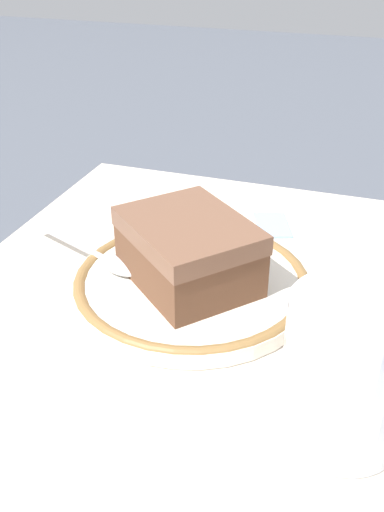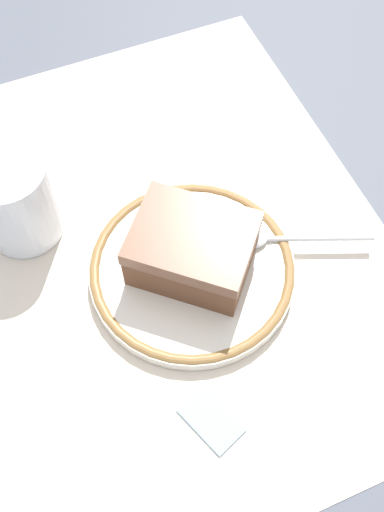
{
  "view_description": "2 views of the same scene",
  "coord_description": "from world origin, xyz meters",
  "px_view_note": "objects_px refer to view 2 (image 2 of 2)",
  "views": [
    {
      "loc": [
        0.32,
        0.11,
        0.26
      ],
      "look_at": [
        -0.04,
        -0.02,
        0.03
      ],
      "focal_mm": 40.82,
      "sensor_mm": 36.0,
      "label": 1
    },
    {
      "loc": [
        -0.28,
        0.09,
        0.49
      ],
      "look_at": [
        -0.04,
        -0.02,
        0.03
      ],
      "focal_mm": 43.08,
      "sensor_mm": 36.0,
      "label": 2
    }
  ],
  "objects_px": {
    "spoon": "(264,238)",
    "plate": "(192,269)",
    "cup": "(17,204)",
    "sugar_packet": "(211,419)",
    "cake_slice": "(192,249)"
  },
  "relations": [
    {
      "from": "plate",
      "to": "cake_slice",
      "type": "height_order",
      "value": "cake_slice"
    },
    {
      "from": "plate",
      "to": "sugar_packet",
      "type": "relative_size",
      "value": 3.71
    },
    {
      "from": "cup",
      "to": "sugar_packet",
      "type": "xyz_separation_m",
      "value": [
        -0.24,
        -0.09,
        -0.03
      ]
    },
    {
      "from": "cup",
      "to": "sugar_packet",
      "type": "bearing_deg",
      "value": -159.56
    },
    {
      "from": "spoon",
      "to": "plate",
      "type": "bearing_deg",
      "value": 90.53
    },
    {
      "from": "spoon",
      "to": "cup",
      "type": "distance_m",
      "value": 0.22
    },
    {
      "from": "plate",
      "to": "spoon",
      "type": "distance_m",
      "value": 0.07
    },
    {
      "from": "spoon",
      "to": "sugar_packet",
      "type": "distance_m",
      "value": 0.17
    },
    {
      "from": "sugar_packet",
      "to": "cup",
      "type": "bearing_deg",
      "value": 20.44
    },
    {
      "from": "plate",
      "to": "cup",
      "type": "distance_m",
      "value": 0.17
    },
    {
      "from": "plate",
      "to": "cup",
      "type": "bearing_deg",
      "value": 49.56
    },
    {
      "from": "spoon",
      "to": "cake_slice",
      "type": "bearing_deg",
      "value": 87.84
    },
    {
      "from": "sugar_packet",
      "to": "spoon",
      "type": "bearing_deg",
      "value": -39.79
    },
    {
      "from": "plate",
      "to": "cup",
      "type": "relative_size",
      "value": 2.11
    },
    {
      "from": "plate",
      "to": "cup",
      "type": "height_order",
      "value": "cup"
    }
  ]
}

